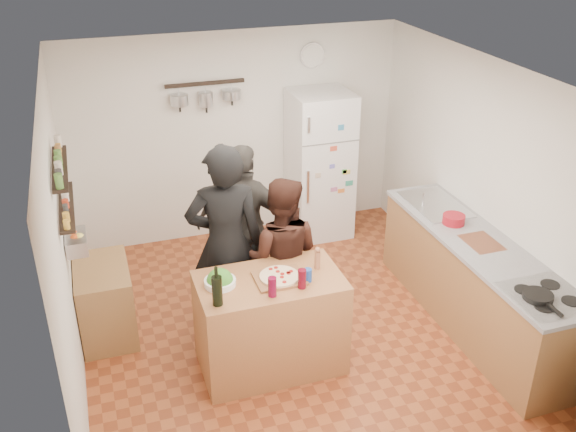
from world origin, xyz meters
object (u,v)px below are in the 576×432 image
object	(u,v)px
prep_island	(270,323)
salt_canister	(308,275)
person_left	(226,244)
side_table	(105,301)
salad_bowl	(220,282)
wine_bottle	(217,291)
fridge	(320,165)
pepper_mill	(317,260)
person_center	(281,257)
counter_run	(475,284)
person_back	(245,227)
wall_clock	(312,55)
red_bowl	(454,219)
skillet	(538,296)

from	to	relation	value
prep_island	salt_canister	bearing A→B (deg)	-21.80
person_left	side_table	distance (m)	1.33
salad_bowl	prep_island	bearing A→B (deg)	-6.79
wine_bottle	fridge	size ratio (longest dim) A/B	0.14
prep_island	salad_bowl	size ratio (longest dim) A/B	4.68
pepper_mill	person_left	distance (m)	0.88
person_center	counter_run	size ratio (longest dim) A/B	0.61
person_back	salt_canister	bearing A→B (deg)	129.22
wall_clock	side_table	bearing A→B (deg)	-148.12
counter_run	red_bowl	xyz separation A→B (m)	(-0.05, 0.41, 0.52)
salt_canister	person_left	world-z (taller)	person_left
salt_canister	skillet	distance (m)	1.88
fridge	red_bowl	bearing A→B (deg)	-69.66
salt_canister	person_back	bearing A→B (deg)	100.65
counter_run	salt_canister	bearing A→B (deg)	-176.44
wine_bottle	counter_run	size ratio (longest dim) A/B	0.10
prep_island	person_left	world-z (taller)	person_left
counter_run	skillet	size ratio (longest dim) A/B	10.78
salad_bowl	person_center	xyz separation A→B (m)	(0.68, 0.46, -0.14)
pepper_mill	person_left	size ratio (longest dim) A/B	0.08
wine_bottle	fridge	distance (m)	3.11
wine_bottle	side_table	size ratio (longest dim) A/B	0.32
prep_island	side_table	size ratio (longest dim) A/B	1.56
wine_bottle	salt_canister	size ratio (longest dim) A/B	2.22
prep_island	salt_canister	world-z (taller)	salt_canister
prep_island	counter_run	size ratio (longest dim) A/B	0.48
person_center	red_bowl	size ratio (longest dim) A/B	7.28
prep_island	counter_run	xyz separation A→B (m)	(2.08, -0.01, -0.01)
wine_bottle	person_left	bearing A→B (deg)	72.38
person_left	fridge	bearing A→B (deg)	-124.66
skillet	wall_clock	size ratio (longest dim) A/B	0.81
person_center	red_bowl	world-z (taller)	person_center
person_back	skillet	size ratio (longest dim) A/B	7.06
person_center	person_back	xyz separation A→B (m)	(-0.19, 0.58, 0.06)
person_left	red_bowl	xyz separation A→B (m)	(2.27, -0.20, -0.01)
prep_island	pepper_mill	world-z (taller)	pepper_mill
salad_bowl	wall_clock	world-z (taller)	wall_clock
fridge	side_table	distance (m)	3.05
pepper_mill	wall_clock	world-z (taller)	wall_clock
person_center	person_back	distance (m)	0.61
person_back	red_bowl	distance (m)	2.07
prep_island	skillet	distance (m)	2.25
pepper_mill	side_table	world-z (taller)	pepper_mill
salad_bowl	counter_run	world-z (taller)	salad_bowl
skillet	red_bowl	world-z (taller)	red_bowl
salad_bowl	fridge	bearing A→B (deg)	52.08
salad_bowl	wall_clock	size ratio (longest dim) A/B	0.89
wine_bottle	side_table	xyz separation A→B (m)	(-0.86, 1.17, -0.67)
wine_bottle	pepper_mill	xyz separation A→B (m)	(0.95, 0.27, -0.05)
salt_canister	fridge	xyz separation A→B (m)	(1.03, 2.41, -0.07)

